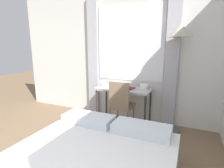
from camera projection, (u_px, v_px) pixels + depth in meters
The scene contains 7 objects.
wall_back_with_window at pixel (120, 56), 3.72m from camera, with size 5.04×0.13×2.70m.
desk at pixel (124, 91), 3.47m from camera, with size 1.07×0.52×0.75m.
desk_chair at pixel (121, 103), 3.23m from camera, with size 0.41×0.41×0.94m.
standing_lamp at pixel (180, 39), 2.93m from camera, with size 0.39×0.39×1.92m.
telephone at pixel (144, 87), 3.38m from camera, with size 0.16×0.16×0.10m.
book at pixel (127, 88), 3.42m from camera, with size 0.30×0.25×0.02m.
mug at pixel (103, 84), 3.58m from camera, with size 0.08×0.08×0.09m.
Camera 1 is at (1.43, -0.21, 1.55)m, focal length 28.00 mm.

